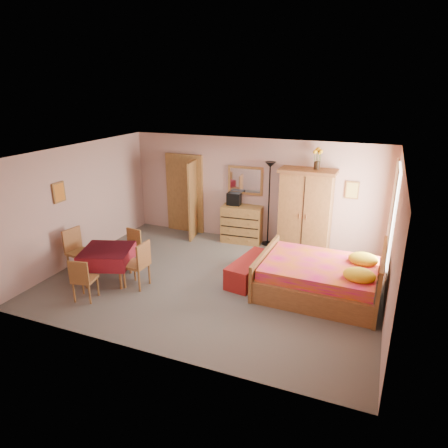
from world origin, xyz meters
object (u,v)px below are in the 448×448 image
at_px(bench, 250,270).
at_px(bed, 320,269).
at_px(wardrobe, 305,212).
at_px(sunflower_vase, 317,158).
at_px(stereo, 234,199).
at_px(chair_south, 85,279).
at_px(floor_lamp, 269,204).
at_px(dining_table, 108,265).
at_px(wall_mirror, 245,180).
at_px(chest_of_drawers, 242,224).
at_px(chair_east, 136,264).
at_px(chair_north, 130,249).
at_px(chair_west, 80,252).

bearing_deg(bench, bed, -2.48).
relative_size(wardrobe, sunflower_vase, 4.14).
height_order(stereo, chair_south, stereo).
height_order(floor_lamp, dining_table, floor_lamp).
bearing_deg(floor_lamp, wall_mirror, 167.66).
distance_m(chest_of_drawers, bench, 2.13).
xyz_separation_m(wardrobe, chair_south, (-3.31, -3.76, -0.58)).
relative_size(dining_table, chair_east, 1.00).
height_order(sunflower_vase, chair_north, sunflower_vase).
bearing_deg(chair_east, stereo, -14.99).
height_order(wardrobe, chair_east, wardrobe).
xyz_separation_m(stereo, sunflower_vase, (1.99, -0.03, 1.15)).
relative_size(sunflower_vase, chair_west, 0.50).
bearing_deg(wardrobe, chair_east, -131.60).
distance_m(stereo, wardrobe, 1.82).
bearing_deg(floor_lamp, stereo, -177.98).
relative_size(bed, bench, 1.68).
xyz_separation_m(chest_of_drawers, floor_lamp, (0.66, 0.07, 0.57)).
height_order(wall_mirror, sunflower_vase, sunflower_vase).
relative_size(stereo, bench, 0.25).
bearing_deg(chair_west, chair_east, 98.21).
xyz_separation_m(wall_mirror, dining_table, (-1.80, -3.25, -1.20)).
relative_size(bench, chair_south, 1.60).
bearing_deg(dining_table, floor_lamp, 51.56).
distance_m(bench, chair_east, 2.30).
bearing_deg(bench, wardrobe, 69.16).
bearing_deg(wardrobe, sunflower_vase, 19.33).
height_order(floor_lamp, chair_east, floor_lamp).
relative_size(floor_lamp, sunflower_vase, 4.30).
bearing_deg(sunflower_vase, floor_lamp, 176.80).
height_order(wall_mirror, wardrobe, wardrobe).
bearing_deg(chest_of_drawers, bed, -45.55).
relative_size(stereo, chair_south, 0.39).
bearing_deg(bed, wardrobe, 110.75).
height_order(bed, chair_west, bed).
height_order(chest_of_drawers, chair_south, chest_of_drawers).
bearing_deg(chest_of_drawers, sunflower_vase, -4.09).
xyz_separation_m(wall_mirror, floor_lamp, (0.66, -0.14, -0.51)).
bearing_deg(wall_mirror, chest_of_drawers, -92.43).
bearing_deg(chest_of_drawers, chair_west, -134.83).
bearing_deg(chair_east, wall_mirror, -17.90).
bearing_deg(floor_lamp, chair_east, -120.19).
xyz_separation_m(chair_north, chair_east, (0.62, -0.68, 0.05)).
distance_m(stereo, chair_south, 4.18).
distance_m(chair_west, chair_east, 1.42).
distance_m(wall_mirror, dining_table, 3.90).
relative_size(wall_mirror, chair_north, 1.07).
bearing_deg(chair_west, bench, 117.10).
relative_size(floor_lamp, bed, 0.92).
bearing_deg(bed, chair_south, -153.99).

